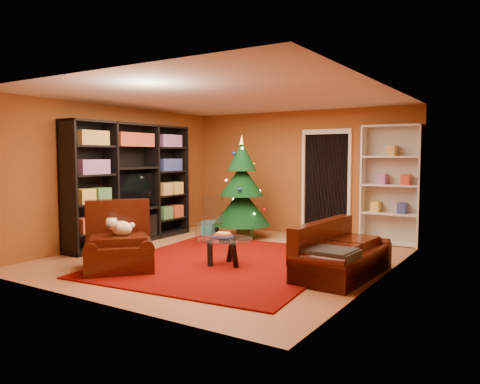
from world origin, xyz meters
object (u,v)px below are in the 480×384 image
Objects in this scene: rug at (225,262)px; gift_box_red at (246,226)px; sofa at (343,249)px; acrylic_chair at (208,223)px; coffee_table at (225,252)px; armchair at (119,243)px; dog at (122,228)px; gift_box_green at (245,232)px; media_unit at (132,183)px; christmas_tree at (242,188)px; white_bookshelf at (391,185)px; gift_box_teal at (210,228)px.

gift_box_red is (-1.40, 2.89, 0.09)m from rug.
sofa is 3.03m from acrylic_chair.
acrylic_chair is (-1.22, 1.23, 0.19)m from coffee_table.
armchair is (0.35, -4.10, 0.30)m from gift_box_red.
gift_box_red is 0.51× the size of dog.
media_unit is at bearing -137.34° from gift_box_green.
acrylic_chair reaches higher than sofa.
dog is 0.49× the size of acrylic_chair.
christmas_tree is 2.53× the size of acrylic_chair.
coffee_table is (1.52, -3.07, 0.12)m from gift_box_red.
rug is at bearing -66.58° from gift_box_green.
white_bookshelf is (4.22, 2.44, -0.02)m from media_unit.
dog is 1.56m from coffee_table.
dog is at bearing -140.87° from coffee_table.
rug is 2.15m from gift_box_green.
gift_box_teal is at bearing -104.48° from gift_box_red.
coffee_table reaches higher than rug.
white_bookshelf is at bearing 28.95° from media_unit.
rug is 3.57× the size of armchair.
christmas_tree is 3.41m from sofa.
christmas_tree is 5.22× the size of dog.
media_unit is at bearing 83.35° from dog.
christmas_tree is 0.89m from gift_box_green.
rug is 18.12× the size of gift_box_red.
acrylic_chair is at bearing -80.63° from gift_box_red.
acrylic_chair reaches higher than gift_box_green.
white_bookshelf reaches higher than rug.
armchair is 1.57m from coffee_table.
acrylic_chair is at bearing 77.13° from sofa.
acrylic_chair is (-0.05, 2.26, 0.01)m from armchair.
acrylic_chair is (-1.10, 1.06, 0.40)m from rug.
sofa reaches higher than gift_box_red.
christmas_tree is 7.42× the size of gift_box_green.
armchair is at bearing -135.00° from dog.
gift_box_red is 1.89m from acrylic_chair.
gift_box_green is at bearing 38.25° from dog.
sofa reaches higher than gift_box_green.
coffee_table is (2.60, -0.65, -0.92)m from media_unit.
armchair is 1.26× the size of acrylic_chair.
acrylic_chair reaches higher than coffee_table.
acrylic_chair is at bearing -148.67° from white_bookshelf.
gift_box_red is 3.31m from white_bookshelf.
gift_box_teal is 3.69m from white_bookshelf.
media_unit is 2.85× the size of armchair.
armchair is (-0.20, -3.17, 0.26)m from gift_box_green.
armchair is 3.22m from sofa.
christmas_tree is at bearing -63.84° from gift_box_red.
acrylic_chair is (-0.24, -0.91, 0.27)m from gift_box_green.
media_unit reaches higher than white_bookshelf.
gift_box_teal is 1.05m from gift_box_red.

